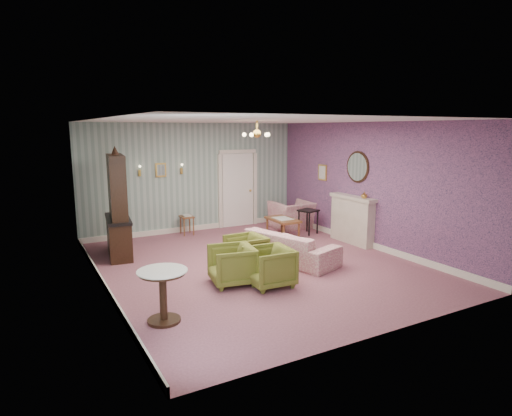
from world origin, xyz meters
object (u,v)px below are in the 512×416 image
olive_chair_b (232,263)px  sofa_chintz (287,241)px  pedestal_table (163,296)px  coffee_table (283,228)px  side_table_black (308,222)px  dresser (117,203)px  olive_chair_a (269,265)px  wingback_chair (293,210)px  olive_chair_c (246,250)px  fireplace (352,220)px

olive_chair_b → sofa_chintz: (1.63, 0.69, 0.04)m
olive_chair_b → pedestal_table: (-1.54, -0.93, 0.01)m
olive_chair_b → coffee_table: 3.54m
olive_chair_b → side_table_black: size_ratio=1.18×
pedestal_table → side_table_black: bearing=34.1°
dresser → side_table_black: dresser is taller
olive_chair_a → wingback_chair: (2.94, 3.63, 0.12)m
olive_chair_c → coffee_table: 2.58m
olive_chair_a → olive_chair_b: bearing=-123.5°
fireplace → pedestal_table: bearing=-158.6°
dresser → olive_chair_b: bearing=-55.8°
wingback_chair → coffee_table: 1.23m
coffee_table → side_table_black: 0.81m
sofa_chintz → wingback_chair: 3.14m
fireplace → coffee_table: bearing=133.9°
olive_chair_c → pedestal_table: (-2.19, -1.64, 0.03)m
side_table_black → olive_chair_a: bearing=-135.4°
fireplace → coffee_table: 1.75m
sofa_chintz → pedestal_table: 3.56m
fireplace → coffee_table: (-1.19, 1.24, -0.33)m
coffee_table → side_table_black: (0.81, 0.02, 0.07)m
sofa_chintz → dresser: size_ratio=0.94×
sofa_chintz → pedestal_table: (-3.17, -1.62, -0.04)m
olive_chair_a → olive_chair_c: bearing=177.5°
side_table_black → olive_chair_c: bearing=-148.1°
olive_chair_b → coffee_table: (2.60, 2.40, -0.13)m
dresser → sofa_chintz: bearing=-27.0°
wingback_chair → coffee_table: (-0.88, -0.82, -0.25)m
olive_chair_b → fireplace: bearing=117.1°
dresser → fireplace: 5.46m
coffee_table → pedestal_table: 5.31m
olive_chair_b → side_table_black: (3.41, 2.42, -0.06)m
wingback_chair → olive_chair_a: bearing=50.8°
olive_chair_a → olive_chair_b: (-0.54, 0.40, 0.00)m
olive_chair_a → wingback_chair: 4.67m
side_table_black → fireplace: bearing=-73.0°
sofa_chintz → coffee_table: (0.97, 1.71, -0.18)m
sofa_chintz → dresser: (-3.01, 2.09, 0.74)m
olive_chair_c → side_table_black: olive_chair_c is taller
olive_chair_a → side_table_black: olive_chair_a is taller
pedestal_table → sofa_chintz: bearing=27.1°
pedestal_table → dresser: bearing=87.6°
dresser → wingback_chair: bearing=13.0°
olive_chair_c → fireplace: size_ratio=0.52×
olive_chair_c → wingback_chair: 3.79m
side_table_black → pedestal_table: (-4.95, -3.35, 0.07)m
pedestal_table → wingback_chair: bearing=39.6°
wingback_chair → coffee_table: bearing=43.0°
sofa_chintz → dresser: dresser is taller
olive_chair_b → sofa_chintz: bearing=123.1°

